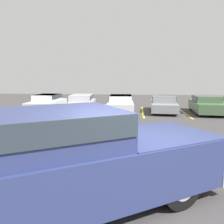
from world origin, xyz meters
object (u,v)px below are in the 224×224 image
Objects in this scene: pickup_truck at (76,160)px; parked_sedan_d at (163,103)px; parked_sedan_c at (121,103)px; parked_sedan_a at (47,102)px; wheel_stop_curb at (103,105)px; parked_sedan_b at (81,103)px; parked_sedan_e at (206,104)px.

parked_sedan_d is (3.10, 12.58, -0.30)m from pickup_truck.
parked_sedan_d is (3.13, 0.39, -0.01)m from parked_sedan_c.
parked_sedan_a is 2.48× the size of wheel_stop_curb.
pickup_truck is 1.34× the size of parked_sedan_c.
parked_sedan_b is at bearing 71.81° from pickup_truck.
parked_sedan_c is at bearing 86.91° from parked_sedan_a.
parked_sedan_e is at bearing 89.18° from parked_sedan_a.
parked_sedan_b is (-2.98, 12.18, -0.28)m from pickup_truck.
wheel_stop_curb is at bearing -154.61° from parked_sedan_c.
wheel_stop_curb is at bearing 156.58° from parked_sedan_b.
wheel_stop_curb is at bearing 128.61° from parked_sedan_a.
parked_sedan_d is 2.98m from parked_sedan_e.
pickup_truck is 13.72m from parked_sedan_e.
parked_sedan_c is 2.64× the size of wheel_stop_curb.
parked_sedan_d is 2.55× the size of wheel_stop_curb.
parked_sedan_b is 1.12× the size of parked_sedan_d.
parked_sedan_b is 1.10× the size of parked_sedan_e.
parked_sedan_b is 2.85× the size of wheel_stop_curb.
pickup_truck is at bearing -3.03° from parked_sedan_c.
pickup_truck is 12.54m from parked_sedan_b.
parked_sedan_c is 6.10m from parked_sedan_e.
parked_sedan_e is at bearing -22.61° from wheel_stop_curb.
wheel_stop_curb is (-1.86, 3.43, -0.59)m from parked_sedan_c.
parked_sedan_d is (6.08, 0.40, -0.02)m from parked_sedan_b.
parked_sedan_a is 0.97× the size of parked_sedan_d.
parked_sedan_d is 5.87m from wheel_stop_curb.
parked_sedan_e is at bearing 87.88° from parked_sedan_c.
pickup_truck is at bearing 25.11° from parked_sedan_a.
parked_sedan_e is 2.59× the size of wheel_stop_curb.
parked_sedan_a is 5.78m from parked_sedan_c.
parked_sedan_c is at bearing -79.72° from parked_sedan_d.
parked_sedan_c is at bearing 84.33° from parked_sedan_b.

